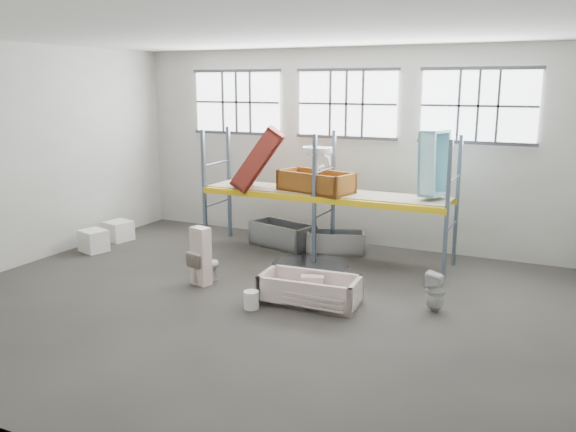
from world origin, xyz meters
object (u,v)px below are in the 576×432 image
Objects in this scene: steel_tub_left at (282,235)px; steel_tub_right at (336,242)px; cistern_tall at (201,256)px; rust_tub_flat at (316,182)px; blue_tub_upright at (434,163)px; carton_near at (94,241)px; toilet_white at (436,292)px; bucket at (251,300)px; toilet_beige at (205,266)px; bathtub_beige at (310,290)px.

steel_tub_right is (1.43, 0.10, -0.05)m from steel_tub_left.
cistern_tall is 0.73× the size of steel_tub_left.
blue_tub_upright is (2.70, 0.24, 0.57)m from rust_tub_flat.
cistern_tall reaches higher than carton_near.
steel_tub_left is (-4.48, 2.75, -0.07)m from toilet_white.
toilet_white reaches higher than bucket.
rust_tub_flat is (-3.38, 2.32, 1.45)m from toilet_white.
blue_tub_upright reaches higher than carton_near.
carton_near is (-3.82, 0.91, -0.34)m from cistern_tall.
toilet_white is at bearing 22.00° from cistern_tall.
cistern_tall is (0.02, -0.15, 0.26)m from toilet_beige.
toilet_white is 3.33m from blue_tub_upright.
toilet_white is 8.54m from carton_near.
bucket is at bearing -71.65° from steel_tub_left.
steel_tub_left is 4.33m from bucket.
bathtub_beige is 1.32× the size of steel_tub_right.
toilet_beige is 3.71m from steel_tub_right.
steel_tub_left is at bearing 100.66° from cistern_tall.
bathtub_beige is at bearing -68.14° from toilet_white.
steel_tub_right is (-0.81, 3.50, -0.01)m from bathtub_beige.
toilet_beige is at bearing -78.92° from toilet_white.
blue_tub_upright reaches higher than toilet_beige.
steel_tub_right is at bearing 3.90° from steel_tub_left.
bucket is (-0.88, -0.70, -0.11)m from bathtub_beige.
rust_tub_flat is (1.10, -0.43, 1.51)m from steel_tub_left.
blue_tub_upright is 2.28× the size of carton_near.
rust_tub_flat reaches higher than bathtub_beige.
steel_tub_right is 4.23× the size of bucket.
steel_tub_left is 1.44m from steel_tub_right.
blue_tub_upright is 5.12m from bucket.
steel_tub_left is 1.18× the size of steel_tub_right.
toilet_beige reaches higher than bathtub_beige.
bathtub_beige is 3.59m from steel_tub_right.
rust_tub_flat is at bearing 94.09° from bucket.
cistern_tall is 1.82m from bucket.
rust_tub_flat is at bearing 21.33° from carton_near.
steel_tub_left is at bearing 31.08° from carton_near.
toilet_beige is at bearing -117.04° from steel_tub_right.
toilet_white reaches higher than steel_tub_right.
rust_tub_flat is at bearing -174.95° from blue_tub_upright.
bucket is at bearing -90.95° from steel_tub_right.
toilet_white reaches higher than steel_tub_left.
toilet_white is at bearing -160.05° from toilet_beige.
steel_tub_left is at bearing 108.35° from bucket.
bathtub_beige is at bearing 38.63° from bucket.
toilet_white reaches higher than carton_near.
steel_tub_left is at bearing -80.02° from toilet_beige.
steel_tub_right is 6.05m from carton_near.
cistern_tall is at bearing -114.56° from rust_tub_flat.
steel_tub_right is (-3.05, 2.85, -0.11)m from toilet_white.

